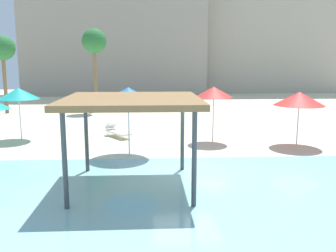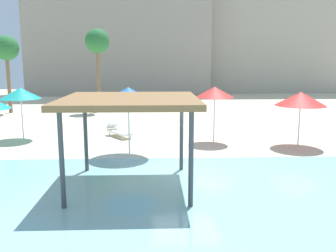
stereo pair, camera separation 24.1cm
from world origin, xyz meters
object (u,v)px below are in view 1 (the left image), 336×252
shade_pavilion (132,103)px  beach_umbrella_red_2 (299,99)px  beach_umbrella_blue_1 (128,95)px  palm_tree_1 (94,43)px  palm_tree_0 (2,50)px  lounge_chair_1 (117,131)px  beach_umbrella_red_5 (214,92)px  beach_umbrella_teal_0 (18,94)px

shade_pavilion → beach_umbrella_red_2: 9.30m
beach_umbrella_blue_1 → palm_tree_1: size_ratio=0.45×
palm_tree_0 → palm_tree_1: bearing=2.5°
shade_pavilion → palm_tree_0: bearing=120.9°
beach_umbrella_red_2 → lounge_chair_1: bearing=163.4°
beach_umbrella_red_5 → palm_tree_1: (-7.33, 11.36, 2.85)m
lounge_chair_1 → shade_pavilion: bearing=-25.8°
beach_umbrella_red_5 → palm_tree_1: bearing=122.8°
beach_umbrella_blue_1 → palm_tree_0: (-10.16, 13.56, 2.26)m
beach_umbrella_red_2 → palm_tree_1: (-11.19, 12.41, 3.09)m
palm_tree_1 → beach_umbrella_red_2: bearing=-48.0°
beach_umbrella_teal_0 → beach_umbrella_red_2: 13.76m
beach_umbrella_teal_0 → beach_umbrella_red_5: size_ratio=0.96×
shade_pavilion → beach_umbrella_red_5: size_ratio=1.50×
palm_tree_0 → palm_tree_1: (6.85, 0.30, 0.51)m
shade_pavilion → palm_tree_0: (-10.48, 17.51, 2.14)m
beach_umbrella_blue_1 → shade_pavilion: bearing=-85.3°
beach_umbrella_teal_0 → palm_tree_0: 11.22m
beach_umbrella_red_2 → shade_pavilion: bearing=-144.5°
lounge_chair_1 → palm_tree_0: bearing=-170.0°
beach_umbrella_blue_1 → lounge_chair_1: 4.73m
lounge_chair_1 → beach_umbrella_red_5: bearing=37.9°
beach_umbrella_blue_1 → beach_umbrella_red_5: (4.03, 2.50, -0.09)m
shade_pavilion → beach_umbrella_red_2: (7.57, 5.39, -0.45)m
beach_umbrella_red_5 → palm_tree_0: 18.15m
beach_umbrella_blue_1 → beach_umbrella_red_2: 8.03m
beach_umbrella_red_5 → palm_tree_1: size_ratio=0.43×
beach_umbrella_red_2 → palm_tree_1: size_ratio=0.40×
beach_umbrella_blue_1 → palm_tree_0: bearing=126.8°
beach_umbrella_red_2 → beach_umbrella_red_5: (-3.86, 1.05, 0.24)m
lounge_chair_1 → palm_tree_1: bearing=159.5°
beach_umbrella_teal_0 → beach_umbrella_red_5: (9.74, -1.06, 0.12)m
beach_umbrella_red_2 → beach_umbrella_red_5: beach_umbrella_red_5 is taller
shade_pavilion → beach_umbrella_red_2: shade_pavilion is taller
shade_pavilion → palm_tree_0: size_ratio=0.70×
beach_umbrella_red_2 → palm_tree_0: size_ratio=0.44×
beach_umbrella_teal_0 → shade_pavilion: bearing=-51.2°
shade_pavilion → beach_umbrella_red_2: size_ratio=1.61×
lounge_chair_1 → palm_tree_1: 11.28m
beach_umbrella_red_2 → palm_tree_0: bearing=146.1°
beach_umbrella_teal_0 → palm_tree_1: size_ratio=0.41×
palm_tree_0 → lounge_chair_1: bearing=-45.7°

